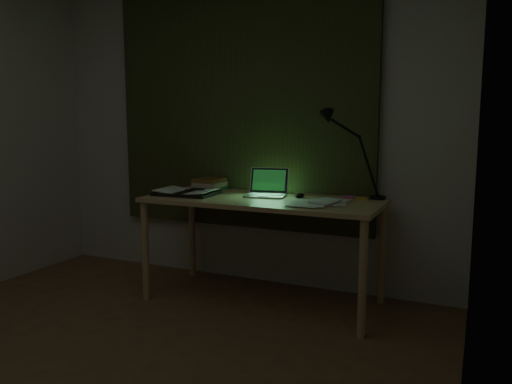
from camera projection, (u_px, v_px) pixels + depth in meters
wall_back at (242, 128)px, 4.02m from camera, size 3.50×0.00×2.50m
wall_right at (472, 138)px, 1.51m from camera, size 0.00×4.00×2.50m
curtain at (240, 102)px, 3.96m from camera, size 2.20×0.06×2.00m
desk at (263, 250)px, 3.59m from camera, size 1.67×0.73×0.76m
laptop at (265, 183)px, 3.59m from camera, size 0.34×0.37×0.21m
open_textbook at (187, 192)px, 3.70m from camera, size 0.45×0.33×0.04m
book_stack at (210, 184)px, 3.96m from camera, size 0.22×0.25×0.10m
loose_papers at (319, 201)px, 3.33m from camera, size 0.37×0.38×0.02m
mouse at (300, 196)px, 3.54m from camera, size 0.07×0.10×0.03m
sticky_yellow at (363, 199)px, 3.46m from camera, size 0.08×0.08×0.02m
sticky_pink at (348, 197)px, 3.54m from camera, size 0.09×0.09×0.02m
desk_lamp at (379, 157)px, 3.45m from camera, size 0.42×0.35×0.59m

